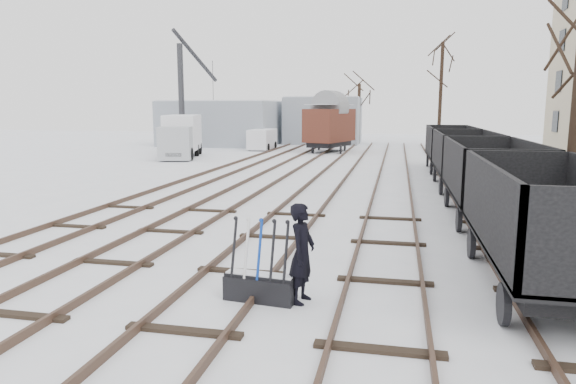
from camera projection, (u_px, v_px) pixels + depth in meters
name	position (u px, v px, depth m)	size (l,w,h in m)	color
ground	(241.00, 273.00, 10.87)	(120.00, 120.00, 0.00)	white
tracks	(328.00, 181.00, 24.05)	(13.90, 52.00, 0.16)	black
shed_left	(222.00, 123.00, 47.95)	(10.00, 8.00, 4.10)	#939CA6
shed_right	(324.00, 120.00, 49.92)	(7.00, 6.00, 4.50)	#939CA6
ground_frame	(260.00, 286.00, 9.27)	(1.34, 0.57, 1.49)	black
worker	(302.00, 253.00, 9.11)	(0.66, 0.43, 1.81)	black
freight_wagon_a	(547.00, 242.00, 9.74)	(2.38, 5.96, 2.43)	black
freight_wagon_b	(490.00, 190.00, 15.92)	(2.38, 5.96, 2.43)	black
freight_wagon_c	(464.00, 167.00, 22.09)	(2.38, 5.96, 2.43)	black
freight_wagon_d	(450.00, 154.00, 28.26)	(2.38, 5.96, 2.43)	black
box_van_wagon	(330.00, 124.00, 40.14)	(3.95, 5.41, 3.71)	black
lorry	(181.00, 136.00, 35.67)	(3.18, 6.75, 2.94)	black
panel_van	(262.00, 139.00, 42.46)	(1.75, 3.81, 1.68)	white
crane	(183.00, 119.00, 41.81)	(2.40, 5.72, 9.58)	#2B2C30
tree_near	(575.00, 123.00, 16.56)	(0.30, 0.30, 5.96)	black
tree_far_left	(359.00, 114.00, 49.33)	(0.30, 0.30, 5.70)	black
tree_far_right	(440.00, 95.00, 44.30)	(0.30, 0.30, 8.99)	black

